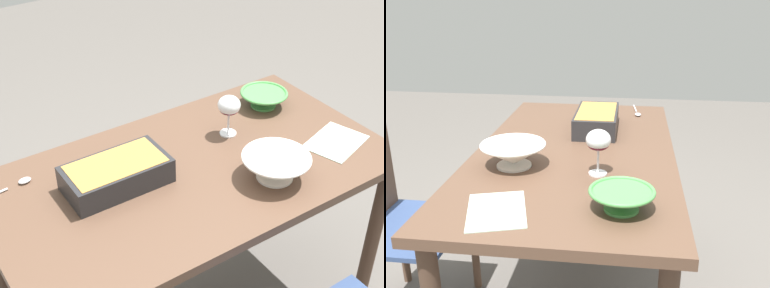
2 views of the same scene
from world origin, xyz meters
The scene contains 7 objects.
dining_table centered at (0.00, 0.00, 0.67)m, with size 1.42×0.78×0.76m.
wine_glass centered at (0.24, 0.11, 0.88)m, with size 0.09×0.09×0.16m.
casserole_dish centered at (-0.26, 0.06, 0.81)m, with size 0.35×0.18×0.09m.
mixing_bowl centered at (0.20, -0.20, 0.81)m, with size 0.24×0.24×0.09m.
small_bowl centered at (0.48, 0.20, 0.80)m, with size 0.19×0.19×0.07m.
serving_spoon centered at (-0.55, 0.25, 0.77)m, with size 0.21×0.04×0.01m.
napkin centered at (0.54, -0.16, 0.76)m, with size 0.23×0.17×0.00m, color #B2CCB7.
Camera 1 is at (-0.89, -1.32, 1.94)m, focal length 53.09 mm.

